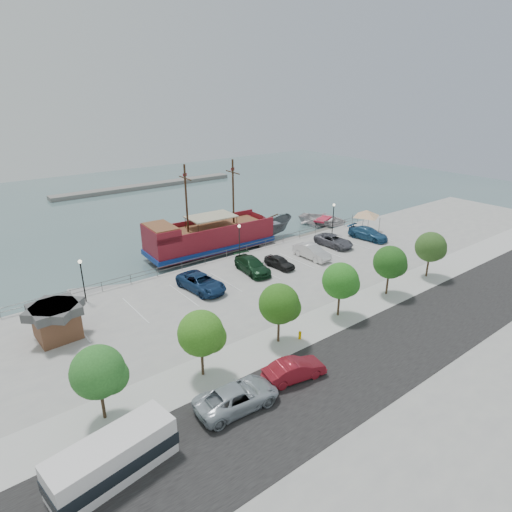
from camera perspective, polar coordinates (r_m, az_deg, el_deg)
ground at (r=46.71m, az=2.48°, el=-3.86°), size 160.00×160.00×0.00m
land_slab at (r=35.41m, az=25.63°, el=-14.41°), size 100.00×58.00×1.20m
street at (r=36.99m, az=18.91°, el=-10.61°), size 100.00×8.00×0.04m
sidewalk at (r=39.98m, az=11.82°, el=-7.30°), size 100.00×4.00×0.05m
seawall_railing at (r=51.84m, az=-3.04°, el=0.57°), size 50.00×0.06×1.00m
far_shore at (r=96.87m, az=-14.32°, el=9.06°), size 40.00×3.00×0.80m
pirate_ship at (r=56.15m, az=-4.85°, el=2.74°), size 19.52×6.19×12.23m
patrol_boat at (r=60.86m, az=2.35°, el=3.58°), size 7.29×3.70×2.69m
speedboat at (r=67.58m, az=8.94°, el=4.65°), size 7.91×9.10×1.58m
dock_west at (r=47.38m, az=-19.55°, el=-4.50°), size 7.72×5.02×0.43m
dock_mid at (r=58.63m, az=3.57°, el=1.67°), size 6.70×1.97×0.38m
dock_east at (r=62.86m, az=8.02°, el=2.86°), size 6.74×2.20×0.38m
shed at (r=38.30m, az=-25.10°, el=-7.78°), size 3.65×3.65×2.88m
canopy_tent at (r=61.93m, az=14.57°, el=5.94°), size 5.53×5.53×3.64m
street_van at (r=28.41m, az=-2.53°, el=-18.23°), size 5.73×2.95×1.55m
street_sedan at (r=30.75m, az=5.14°, el=-14.86°), size 4.71×2.39×1.48m
shuttle_bus at (r=25.43m, az=-18.52°, el=-24.24°), size 6.87×3.26×2.33m
fire_hydrant at (r=35.21m, az=5.88°, el=-10.42°), size 0.26×0.26×0.74m
lamp_post_left at (r=42.90m, az=-22.22°, el=-2.14°), size 0.36×0.36×4.28m
lamp_post_mid at (r=50.02m, az=-2.24°, el=2.74°), size 0.36×0.36×4.28m
lamp_post_right at (r=60.29m, az=10.29°, el=5.65°), size 0.36×0.36×4.28m
tree_a at (r=27.62m, az=-19.98°, el=-14.44°), size 3.30×3.20×5.00m
tree_b at (r=29.82m, az=-7.04°, el=-10.31°), size 3.30×3.20×5.00m
tree_c at (r=33.37m, az=3.36°, el=-6.51°), size 3.30×3.20×5.00m
tree_d at (r=37.90m, az=11.42°, el=-3.37°), size 3.30×3.20×5.00m
tree_e at (r=43.09m, az=17.61°, el=-0.90°), size 3.30×3.20×5.00m
tree_f at (r=48.74m, az=22.41°, el=1.03°), size 3.30×3.20×5.00m
parked_car_c at (r=43.25m, az=-7.32°, el=-3.53°), size 3.31×6.10×1.62m
parked_car_d at (r=47.04m, az=-0.50°, el=-1.26°), size 2.92×5.77×1.60m
parked_car_e at (r=48.39m, az=3.15°, el=-0.80°), size 1.91×4.03×1.33m
parked_car_f at (r=51.36m, az=7.45°, el=0.57°), size 1.81×5.04×1.65m
parked_car_g at (r=55.87m, az=10.33°, el=2.02°), size 2.70×5.39×1.46m
parked_car_h at (r=59.52m, az=14.71°, el=2.93°), size 2.97×5.77×1.60m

